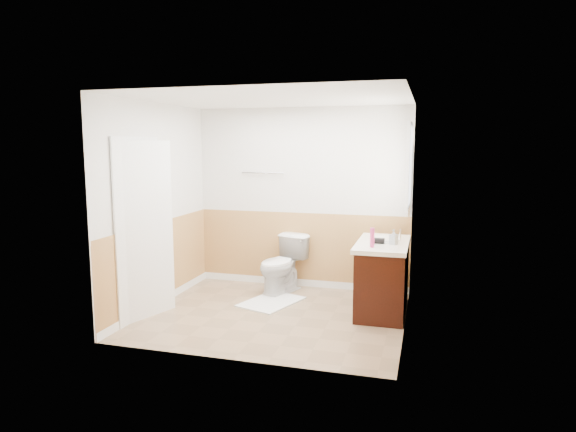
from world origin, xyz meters
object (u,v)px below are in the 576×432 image
(bath_mat, at_px, (271,302))
(vanity_cabinet, at_px, (383,279))
(lotion_bottle, at_px, (372,238))
(soap_dispenser, at_px, (394,237))
(toilet, at_px, (282,265))

(bath_mat, bearing_deg, vanity_cabinet, 1.83)
(vanity_cabinet, bearing_deg, lotion_bottle, -106.35)
(bath_mat, xyz_separation_m, soap_dispenser, (1.51, -0.07, 0.93))
(toilet, distance_m, soap_dispenser, 1.69)
(bath_mat, height_order, lotion_bottle, lotion_bottle)
(soap_dispenser, bearing_deg, lotion_bottle, -133.96)
(vanity_cabinet, distance_m, lotion_bottle, 0.66)
(bath_mat, height_order, soap_dispenser, soap_dispenser)
(bath_mat, distance_m, lotion_bottle, 1.63)
(vanity_cabinet, xyz_separation_m, lotion_bottle, (-0.10, -0.34, 0.56))
(lotion_bottle, bearing_deg, soap_dispenser, 46.04)
(soap_dispenser, bearing_deg, bath_mat, 177.39)
(lotion_bottle, distance_m, soap_dispenser, 0.32)
(toilet, height_order, soap_dispenser, soap_dispenser)
(vanity_cabinet, height_order, lotion_bottle, lotion_bottle)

